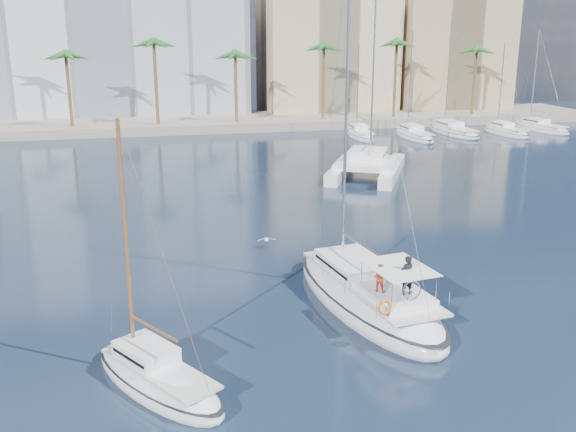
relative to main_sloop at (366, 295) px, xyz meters
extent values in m
plane|color=black|center=(-2.89, 2.82, -0.57)|extent=(160.00, 160.00, 0.00)
cube|color=gray|center=(-2.89, 63.82, 0.03)|extent=(120.00, 14.00, 1.20)
cube|color=silver|center=(-14.89, 75.82, 13.43)|extent=(42.00, 16.00, 28.00)
cube|color=#BFB089|center=(19.11, 72.82, 9.43)|extent=(20.00, 14.00, 20.00)
cube|color=tan|center=(39.11, 70.82, 8.43)|extent=(18.00, 12.00, 18.00)
cylinder|color=brown|center=(-2.89, 59.82, 4.68)|extent=(0.44, 0.44, 10.50)
sphere|color=#235B21|center=(-2.89, 59.82, 9.93)|extent=(3.60, 3.60, 3.60)
cylinder|color=brown|center=(31.11, 59.82, 4.68)|extent=(0.44, 0.44, 10.50)
sphere|color=#235B21|center=(31.11, 59.82, 9.93)|extent=(3.60, 3.60, 3.60)
ellipsoid|color=white|center=(0.00, 0.01, -0.17)|extent=(5.92, 13.36, 2.68)
ellipsoid|color=black|center=(0.00, 0.01, 0.21)|extent=(5.98, 13.49, 0.18)
cube|color=silver|center=(0.04, -0.24, 0.84)|extent=(4.29, 10.00, 0.12)
cube|color=white|center=(-0.18, 1.23, 1.20)|extent=(3.34, 4.57, 0.60)
cube|color=black|center=(-0.18, 1.23, 1.22)|extent=(3.29, 4.08, 0.14)
cylinder|color=#B7BABF|center=(-0.39, 2.71, 9.36)|extent=(0.15, 0.15, 16.92)
cylinder|color=#B7BABF|center=(-0.02, 0.13, 2.40)|extent=(0.86, 5.17, 0.11)
cube|color=white|center=(0.39, -2.70, 1.08)|extent=(2.89, 3.55, 0.36)
cube|color=white|center=(0.41, -2.82, 2.45)|extent=(2.89, 3.55, 0.04)
torus|color=silver|center=(0.57, -3.92, 1.75)|extent=(0.95, 0.19, 0.96)
torus|color=#EB560C|center=(-0.92, -4.64, 1.45)|extent=(0.65, 0.29, 0.64)
imported|color=black|center=(0.68, -3.13, 2.17)|extent=(0.74, 0.58, 1.81)
imported|color=#B5321B|center=(-0.35, -2.52, 1.91)|extent=(0.80, 0.78, 1.30)
ellipsoid|color=white|center=(-10.31, -5.46, -0.31)|extent=(5.93, 7.50, 1.74)
ellipsoid|color=black|center=(-10.31, -5.46, -0.07)|extent=(5.99, 7.57, 0.18)
cube|color=silver|center=(-10.24, -5.58, 0.35)|extent=(4.37, 5.57, 0.12)
cube|color=white|center=(-10.70, -4.86, 0.71)|extent=(2.62, 2.88, 0.60)
cube|color=black|center=(-10.70, -4.86, 0.73)|extent=(2.48, 2.65, 0.14)
cylinder|color=brown|center=(-11.15, -4.14, 4.98)|extent=(0.15, 0.15, 9.15)
cylinder|color=brown|center=(-10.35, -5.40, 1.91)|extent=(1.69, 2.58, 0.11)
cube|color=white|center=(8.24, 29.57, -0.02)|extent=(6.64, 10.98, 1.10)
cube|color=white|center=(12.39, 27.35, -0.02)|extent=(6.64, 10.98, 1.10)
cube|color=white|center=(10.04, 27.94, 0.73)|extent=(7.75, 8.23, 0.50)
cube|color=white|center=(10.32, 28.46, 1.43)|extent=(4.54, 4.66, 1.00)
cube|color=black|center=(10.32, 28.46, 1.48)|extent=(4.33, 4.25, 0.18)
cylinder|color=#B7BABF|center=(11.16, 30.02, 8.81)|extent=(0.18, 0.18, 15.75)
ellipsoid|color=silver|center=(-3.10, 9.74, -0.01)|extent=(0.24, 0.46, 0.22)
sphere|color=silver|center=(-3.10, 9.96, 0.01)|extent=(0.12, 0.12, 0.12)
cube|color=gray|center=(-3.43, 9.74, 0.02)|extent=(0.53, 0.19, 0.13)
cube|color=gray|center=(-2.77, 9.74, 0.02)|extent=(0.53, 0.19, 0.13)
camera|label=1|loc=(-10.40, -27.67, 12.50)|focal=40.00mm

